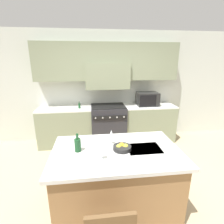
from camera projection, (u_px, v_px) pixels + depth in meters
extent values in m
plane|color=tan|center=(121.00, 193.00, 2.75)|extent=(10.00, 10.00, 0.00)
cube|color=silver|center=(107.00, 87.00, 4.44)|extent=(10.00, 0.06, 2.70)
cube|color=gray|center=(107.00, 62.00, 4.07)|extent=(3.33, 0.34, 0.85)
cube|color=gray|center=(107.00, 76.00, 4.14)|extent=(1.03, 0.40, 0.60)
cube|color=gray|center=(66.00, 127.00, 4.26)|extent=(1.25, 0.62, 0.90)
cube|color=white|center=(64.00, 109.00, 4.12)|extent=(1.25, 0.62, 0.03)
cube|color=gray|center=(148.00, 123.00, 4.51)|extent=(1.25, 0.62, 0.90)
cube|color=white|center=(149.00, 106.00, 4.37)|extent=(1.25, 0.62, 0.03)
cube|color=#2D2D33|center=(108.00, 124.00, 4.36)|extent=(0.83, 0.66, 0.94)
cube|color=black|center=(108.00, 106.00, 4.22)|extent=(0.80, 0.61, 0.01)
cube|color=black|center=(110.00, 117.00, 3.95)|extent=(0.76, 0.02, 0.09)
cylinder|color=silver|center=(96.00, 118.00, 3.90)|extent=(0.04, 0.02, 0.04)
cylinder|color=silver|center=(103.00, 118.00, 3.92)|extent=(0.04, 0.02, 0.04)
cylinder|color=silver|center=(110.00, 117.00, 3.93)|extent=(0.04, 0.02, 0.04)
cylinder|color=silver|center=(117.00, 117.00, 3.95)|extent=(0.04, 0.02, 0.04)
cylinder|color=silver|center=(124.00, 117.00, 3.97)|extent=(0.04, 0.02, 0.04)
cube|color=black|center=(147.00, 99.00, 4.31)|extent=(0.51, 0.37, 0.32)
cube|color=black|center=(148.00, 101.00, 4.13)|extent=(0.40, 0.01, 0.27)
cube|color=olive|center=(116.00, 181.00, 2.41)|extent=(1.56, 0.96, 0.85)
cube|color=silver|center=(116.00, 152.00, 2.28)|extent=(1.66, 1.04, 0.04)
cube|color=#2D2D30|center=(144.00, 149.00, 2.32)|extent=(0.44, 0.32, 0.01)
cylinder|color=#B2B2B7|center=(140.00, 142.00, 2.50)|extent=(0.02, 0.02, 0.00)
cylinder|color=#194723|center=(78.00, 145.00, 2.22)|extent=(0.08, 0.08, 0.17)
cylinder|color=#194723|center=(77.00, 136.00, 2.19)|extent=(0.03, 0.03, 0.07)
cylinder|color=white|center=(102.00, 159.00, 2.07)|extent=(0.06, 0.06, 0.01)
cylinder|color=white|center=(102.00, 155.00, 2.05)|extent=(0.01, 0.01, 0.08)
cone|color=white|center=(102.00, 147.00, 2.02)|extent=(0.07, 0.07, 0.12)
cylinder|color=white|center=(111.00, 144.00, 2.44)|extent=(0.06, 0.06, 0.01)
cylinder|color=white|center=(111.00, 141.00, 2.42)|extent=(0.01, 0.01, 0.08)
cone|color=white|center=(111.00, 134.00, 2.40)|extent=(0.07, 0.07, 0.12)
cylinder|color=black|center=(122.00, 148.00, 2.27)|extent=(0.24, 0.24, 0.05)
sphere|color=gold|center=(119.00, 147.00, 2.26)|extent=(0.07, 0.07, 0.07)
sphere|color=gold|center=(126.00, 146.00, 2.27)|extent=(0.07, 0.07, 0.07)
sphere|color=gold|center=(122.00, 145.00, 2.30)|extent=(0.08, 0.08, 0.08)
cylinder|color=#194723|center=(79.00, 106.00, 4.07)|extent=(0.05, 0.05, 0.11)
cylinder|color=#194723|center=(79.00, 103.00, 4.05)|extent=(0.02, 0.02, 0.05)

